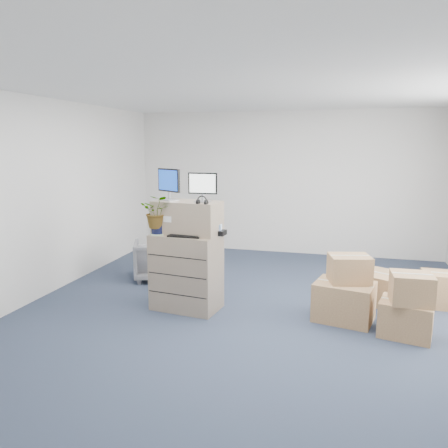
# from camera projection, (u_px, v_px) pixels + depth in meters

# --- Properties ---
(ground) EXTENTS (7.00, 7.00, 0.00)m
(ground) POSITION_uv_depth(u_px,v_px,m) (249.00, 316.00, 5.53)
(ground) COLOR #263245
(ground) RESTS_ON ground
(wall_back) EXTENTS (6.00, 0.02, 2.80)m
(wall_back) POSITION_uv_depth(u_px,v_px,m) (285.00, 183.00, 8.62)
(wall_back) COLOR silver
(wall_back) RESTS_ON ground
(filing_cabinet_lower) EXTENTS (0.92, 0.63, 1.00)m
(filing_cabinet_lower) POSITION_uv_depth(u_px,v_px,m) (186.00, 272.00, 5.72)
(filing_cabinet_lower) COLOR gray
(filing_cabinet_lower) RESTS_ON ground
(filing_cabinet_upper) EXTENTS (0.91, 0.54, 0.43)m
(filing_cabinet_upper) POSITION_uv_depth(u_px,v_px,m) (187.00, 218.00, 5.64)
(filing_cabinet_upper) COLOR gray
(filing_cabinet_upper) RESTS_ON filing_cabinet_lower
(monitor_left) EXTENTS (0.37, 0.25, 0.41)m
(monitor_left) POSITION_uv_depth(u_px,v_px,m) (169.00, 183.00, 5.62)
(monitor_left) COLOR #99999E
(monitor_left) RESTS_ON filing_cabinet_upper
(monitor_right) EXTENTS (0.37, 0.14, 0.37)m
(monitor_right) POSITION_uv_depth(u_px,v_px,m) (203.00, 186.00, 5.47)
(monitor_right) COLOR #99999E
(monitor_right) RESTS_ON filing_cabinet_upper
(headphones) EXTENTS (0.13, 0.03, 0.13)m
(headphones) POSITION_uv_depth(u_px,v_px,m) (202.00, 201.00, 5.31)
(headphones) COLOR black
(headphones) RESTS_ON filing_cabinet_upper
(keyboard) EXTENTS (0.43, 0.19, 0.02)m
(keyboard) POSITION_uv_depth(u_px,v_px,m) (185.00, 236.00, 5.49)
(keyboard) COLOR black
(keyboard) RESTS_ON filing_cabinet_lower
(mouse) EXTENTS (0.09, 0.08, 0.03)m
(mouse) POSITION_uv_depth(u_px,v_px,m) (206.00, 237.00, 5.41)
(mouse) COLOR silver
(mouse) RESTS_ON filing_cabinet_lower
(water_bottle) EXTENTS (0.08, 0.08, 0.27)m
(water_bottle) POSITION_uv_depth(u_px,v_px,m) (196.00, 224.00, 5.64)
(water_bottle) COLOR gray
(water_bottle) RESTS_ON filing_cabinet_lower
(phone_dock) EXTENTS (0.06, 0.06, 0.13)m
(phone_dock) POSITION_uv_depth(u_px,v_px,m) (186.00, 230.00, 5.68)
(phone_dock) COLOR silver
(phone_dock) RESTS_ON filing_cabinet_lower
(external_drive) EXTENTS (0.23, 0.18, 0.06)m
(external_drive) POSITION_uv_depth(u_px,v_px,m) (217.00, 232.00, 5.60)
(external_drive) COLOR black
(external_drive) RESTS_ON filing_cabinet_lower
(tissue_box) EXTENTS (0.21, 0.12, 0.08)m
(tissue_box) POSITION_uv_depth(u_px,v_px,m) (214.00, 227.00, 5.59)
(tissue_box) COLOR #427AE0
(tissue_box) RESTS_ON external_drive
(potted_plant) EXTENTS (0.42, 0.46, 0.42)m
(potted_plant) POSITION_uv_depth(u_px,v_px,m) (158.00, 216.00, 5.59)
(potted_plant) COLOR #ABCBA3
(potted_plant) RESTS_ON filing_cabinet_lower
(office_chair) EXTENTS (0.86, 0.84, 0.69)m
(office_chair) POSITION_uv_depth(u_px,v_px,m) (156.00, 258.00, 7.04)
(office_chair) COLOR slate
(office_chair) RESTS_ON ground
(cardboard_boxes) EXTENTS (2.06, 1.75, 0.81)m
(cardboard_boxes) POSITION_uv_depth(u_px,v_px,m) (388.00, 294.00, 5.47)
(cardboard_boxes) COLOR #8D6144
(cardboard_boxes) RESTS_ON ground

